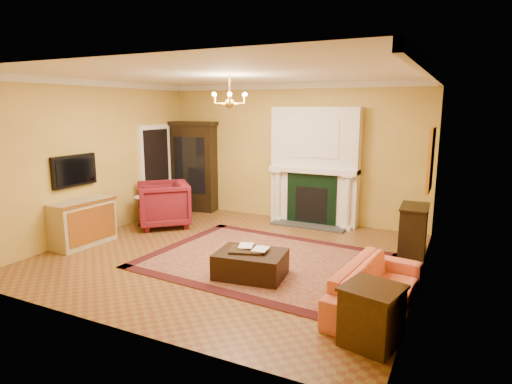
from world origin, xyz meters
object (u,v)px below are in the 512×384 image
Objects in this scene: china_cabinet at (195,168)px; leather_ottoman at (251,264)px; pedestal_table at (143,209)px; console_table at (413,231)px; coral_sofa at (377,280)px; wingback_armchair at (163,202)px; end_table at (372,317)px; commode at (82,223)px.

china_cabinet is 2.06× the size of leather_ottoman.
console_table is at bearing 6.67° from pedestal_table.
leather_ottoman is (-1.87, 0.20, -0.17)m from coral_sofa.
pedestal_table is (-0.42, -0.16, -0.15)m from wingback_armchair.
china_cabinet reaches higher than end_table.
commode is 3.47m from leather_ottoman.
commode is at bearing -103.71° from china_cabinet.
console_table reaches higher than leather_ottoman.
wingback_armchair is at bearing 75.47° from commode.
end_table is 3.22m from console_table.
pedestal_table is 0.78× the size of console_table.
china_cabinet is at bearing 87.90° from commode.
china_cabinet is 3.23× the size of pedestal_table.
commode is at bearing -161.46° from console_table.
china_cabinet is 6.09m from coral_sofa.
pedestal_table reaches higher than leather_ottoman.
wingback_armchair is 1.27× the size of console_table.
wingback_armchair reaches higher than end_table.
end_table is at bearing -47.79° from china_cabinet.
commode is 1.79× the size of end_table.
leather_ottoman is at bearing -53.49° from china_cabinet.
commode is 1.12× the size of leather_ottoman.
end_table is at bearing -36.02° from leather_ottoman.
console_table reaches higher than pedestal_table.
commode is at bearing 94.13° from coral_sofa.
coral_sofa is 2.30× the size of console_table.
wingback_armchair is at bearing -89.71° from china_cabinet.
china_cabinet is at bearing 165.73° from console_table.
wingback_armchair is 5.62m from end_table.
wingback_armchair reaches higher than console_table.
wingback_armchair is 5.14m from coral_sofa.
console_table is at bearing -19.55° from china_cabinet.
coral_sofa is 2.34m from console_table.
coral_sofa is 1.89m from leather_ottoman.
leather_ottoman is at bearing 151.42° from end_table.
end_table is at bearing -166.18° from coral_sofa.
wingback_armchair is (0.22, -1.54, -0.51)m from china_cabinet.
pedestal_table is at bearing 78.23° from coral_sofa.
commode is 5.56m from end_table.
commode is (-0.55, -1.66, -0.11)m from wingback_armchair.
wingback_armchair is at bearing 150.68° from end_table.
commode is at bearing -61.35° from wingback_armchair.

